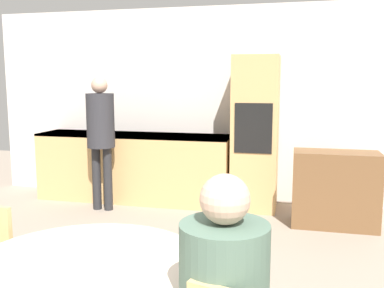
{
  "coord_description": "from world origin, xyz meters",
  "views": [
    {
      "loc": [
        0.77,
        -0.65,
        1.61
      ],
      "look_at": [
        -0.06,
        2.77,
        1.1
      ],
      "focal_mm": 40.0,
      "sensor_mm": 36.0,
      "label": 1
    }
  ],
  "objects_px": {
    "sideboard": "(335,189)",
    "person_standing": "(101,129)",
    "bowl_near": "(89,256)",
    "oven_unit": "(255,133)"
  },
  "relations": [
    {
      "from": "person_standing",
      "to": "oven_unit",
      "type": "bearing_deg",
      "value": 15.55
    },
    {
      "from": "oven_unit",
      "to": "bowl_near",
      "type": "height_order",
      "value": "oven_unit"
    },
    {
      "from": "sideboard",
      "to": "person_standing",
      "type": "relative_size",
      "value": 0.55
    },
    {
      "from": "oven_unit",
      "to": "sideboard",
      "type": "height_order",
      "value": "oven_unit"
    },
    {
      "from": "oven_unit",
      "to": "sideboard",
      "type": "xyz_separation_m",
      "value": [
        0.94,
        -0.5,
        -0.54
      ]
    },
    {
      "from": "sideboard",
      "to": "bowl_near",
      "type": "bearing_deg",
      "value": -114.73
    },
    {
      "from": "person_standing",
      "to": "bowl_near",
      "type": "xyz_separation_m",
      "value": [
        1.39,
        -3.05,
        -0.26
      ]
    },
    {
      "from": "sideboard",
      "to": "bowl_near",
      "type": "distance_m",
      "value": 3.41
    },
    {
      "from": "sideboard",
      "to": "bowl_near",
      "type": "height_order",
      "value": "sideboard"
    },
    {
      "from": "oven_unit",
      "to": "bowl_near",
      "type": "bearing_deg",
      "value": -97.61
    }
  ]
}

